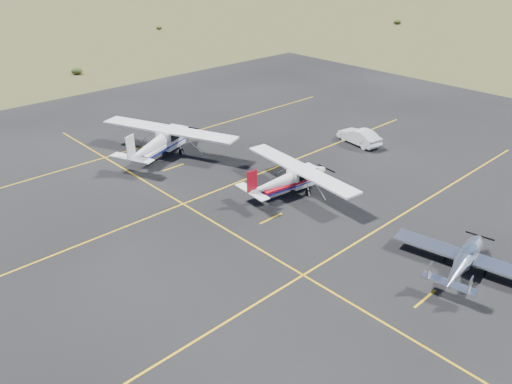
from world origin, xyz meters
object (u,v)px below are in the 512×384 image
aircraft_low_wing (465,259)px  sedan (359,136)px  aircraft_cessna (289,179)px  aircraft_plain (161,141)px

aircraft_low_wing → sedan: (11.32, 15.28, -0.15)m
aircraft_cessna → aircraft_plain: aircraft_plain is taller
aircraft_low_wing → aircraft_plain: 24.82m
aircraft_low_wing → aircraft_plain: size_ratio=0.68×
aircraft_cessna → sedan: aircraft_cessna is taller
aircraft_cessna → aircraft_plain: size_ratio=0.87×
sedan → aircraft_low_wing: bearing=62.5°
aircraft_cessna → sedan: size_ratio=2.51×
aircraft_cessna → aircraft_low_wing: bearing=-83.0°
aircraft_low_wing → sedan: bearing=43.1°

